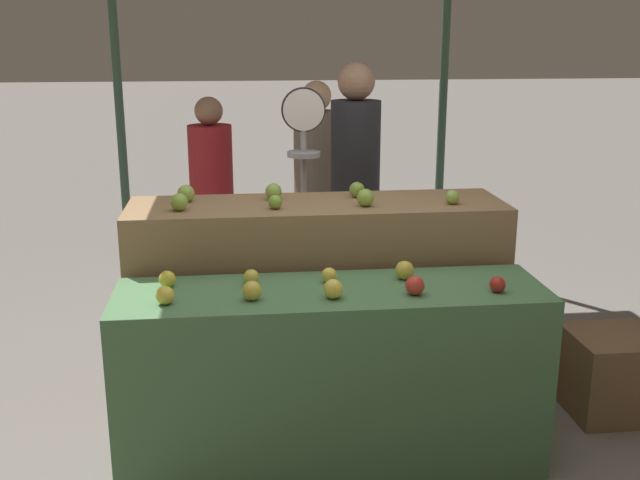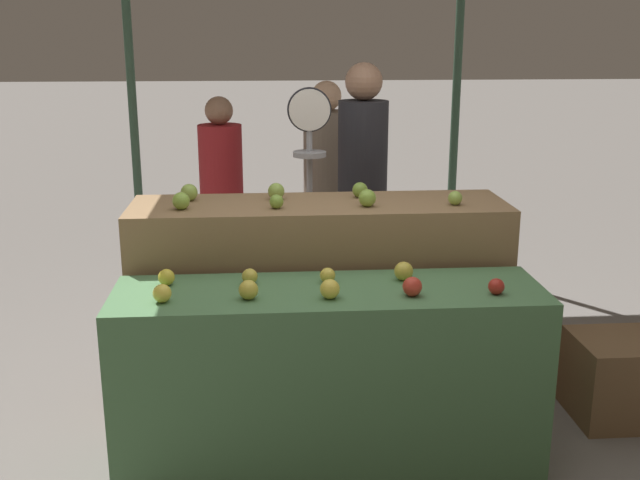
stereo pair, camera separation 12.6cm
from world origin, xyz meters
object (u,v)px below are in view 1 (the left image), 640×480
(person_vendor_at_scale, at_px, (355,179))
(person_customer_left, at_px, (212,187))
(produce_scale, at_px, (304,166))
(wooden_crate_side, at_px, (610,374))
(person_customer_right, at_px, (317,176))

(person_vendor_at_scale, height_order, person_customer_left, person_vendor_at_scale)
(produce_scale, distance_m, wooden_crate_side, 2.09)
(person_customer_right, relative_size, wooden_crate_side, 3.74)
(person_customer_right, bearing_deg, person_vendor_at_scale, 85.35)
(wooden_crate_side, bearing_deg, person_vendor_at_scale, 133.36)
(produce_scale, height_order, person_customer_left, produce_scale)
(person_customer_left, relative_size, person_customer_right, 0.94)
(person_customer_right, distance_m, wooden_crate_side, 2.51)
(wooden_crate_side, bearing_deg, person_customer_left, 137.30)
(produce_scale, xyz_separation_m, person_customer_right, (0.19, 1.00, -0.25))
(person_vendor_at_scale, xyz_separation_m, wooden_crate_side, (1.20, -1.27, -0.85))
(produce_scale, relative_size, person_customer_left, 1.08)
(person_customer_right, xyz_separation_m, wooden_crate_side, (1.37, -1.96, -0.74))
(person_vendor_at_scale, bearing_deg, produce_scale, 63.14)
(person_customer_right, bearing_deg, produce_scale, 60.58)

